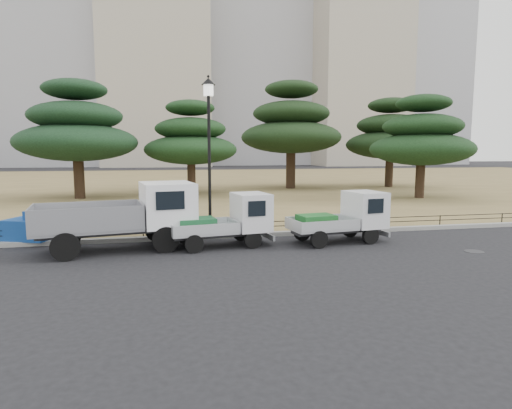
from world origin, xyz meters
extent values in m
plane|color=black|center=(0.00, 0.00, 0.00)|extent=(220.00, 220.00, 0.00)
cube|color=olive|center=(0.00, 30.60, 0.07)|extent=(120.00, 56.00, 0.15)
cube|color=gray|center=(0.00, 2.60, 0.08)|extent=(120.00, 0.25, 0.16)
cylinder|color=black|center=(-3.20, 0.68, 0.42)|extent=(0.86, 0.31, 0.84)
cylinder|color=black|center=(-3.51, 2.50, 0.42)|extent=(0.86, 0.31, 0.84)
cylinder|color=black|center=(-6.07, 0.19, 0.42)|extent=(0.86, 0.31, 0.84)
cylinder|color=black|center=(-6.39, 2.01, 0.42)|extent=(0.86, 0.31, 0.84)
cube|color=#2D2D30|center=(-4.75, 1.35, 0.64)|extent=(4.81, 1.78, 0.15)
cube|color=gray|center=(-5.58, 1.21, 1.13)|extent=(3.54, 2.37, 0.82)
cube|color=white|center=(-3.12, 1.63, 1.44)|extent=(1.95, 2.25, 1.44)
cylinder|color=black|center=(-0.37, 0.72, 0.29)|extent=(0.61, 0.24, 0.59)
cylinder|color=black|center=(-0.56, 2.00, 0.29)|extent=(0.61, 0.24, 0.59)
cylinder|color=black|center=(-2.32, 0.43, 0.29)|extent=(0.61, 0.24, 0.59)
cylinder|color=black|center=(-2.51, 1.71, 0.29)|extent=(0.61, 0.24, 0.59)
cube|color=#2D2D30|center=(-1.41, 1.22, 0.43)|extent=(3.25, 1.18, 0.14)
cube|color=silver|center=(-1.98, 1.13, 0.70)|extent=(2.36, 1.64, 0.39)
cube|color=silver|center=(-0.30, 1.38, 1.14)|extent=(1.30, 1.60, 1.27)
cube|color=#1C6234|center=(-2.20, 1.10, 0.80)|extent=(1.32, 1.04, 0.43)
cylinder|color=black|center=(3.75, 0.52, 0.30)|extent=(0.61, 0.24, 0.60)
cylinder|color=black|center=(3.57, 1.82, 0.30)|extent=(0.61, 0.24, 0.60)
cylinder|color=black|center=(1.78, 0.25, 0.30)|extent=(0.61, 0.24, 0.60)
cylinder|color=black|center=(1.60, 1.55, 0.30)|extent=(0.61, 0.24, 0.60)
cube|color=#2D2D30|center=(2.70, 1.04, 0.44)|extent=(3.28, 1.16, 0.14)
cube|color=#BBBDC3|center=(2.13, 0.96, 0.71)|extent=(2.37, 1.64, 0.40)
cube|color=silver|center=(3.82, 1.19, 1.14)|extent=(1.30, 1.61, 1.26)
cube|color=#1C6326|center=(1.91, 0.93, 0.80)|extent=(1.32, 1.04, 0.44)
cylinder|color=black|center=(-1.57, 2.90, 0.23)|extent=(0.43, 0.43, 0.16)
cylinder|color=black|center=(-1.57, 2.90, 2.75)|extent=(0.12, 0.12, 4.88)
cylinder|color=white|center=(-1.57, 2.90, 5.38)|extent=(0.39, 0.39, 0.39)
cone|color=black|center=(-1.57, 2.90, 5.70)|extent=(0.51, 0.51, 0.24)
cylinder|color=black|center=(0.00, 2.75, 0.35)|extent=(38.00, 0.03, 0.03)
cylinder|color=black|center=(0.00, 2.75, 0.53)|extent=(38.00, 0.03, 0.03)
cylinder|color=black|center=(0.00, 2.75, 0.35)|extent=(0.04, 0.04, 0.40)
cube|color=navy|center=(-7.82, 3.03, 0.51)|extent=(1.84, 1.61, 0.72)
cube|color=navy|center=(-7.51, 2.88, 1.02)|extent=(0.89, 0.83, 0.31)
cylinder|color=#2D2D30|center=(6.50, -1.20, 0.01)|extent=(0.60, 0.60, 0.01)
cylinder|color=black|center=(-8.71, 16.54, 1.63)|extent=(0.66, 0.66, 2.95)
ellipsoid|color=black|center=(-8.71, 16.54, 3.77)|extent=(7.58, 7.58, 2.43)
ellipsoid|color=black|center=(-8.71, 16.54, 5.43)|extent=(5.79, 5.79, 1.85)
ellipsoid|color=black|center=(-8.71, 16.54, 7.09)|extent=(4.00, 4.00, 1.28)
cylinder|color=black|center=(-1.42, 17.75, 1.44)|extent=(0.58, 0.58, 2.58)
ellipsoid|color=black|center=(-1.42, 17.75, 3.31)|extent=(6.50, 6.50, 2.08)
ellipsoid|color=black|center=(-1.42, 17.75, 4.76)|extent=(4.97, 4.97, 1.59)
ellipsoid|color=black|center=(-1.42, 17.75, 6.21)|extent=(3.43, 3.43, 1.10)
cylinder|color=black|center=(6.94, 21.28, 1.86)|extent=(0.77, 0.77, 3.42)
ellipsoid|color=black|center=(6.94, 21.28, 4.34)|extent=(8.24, 8.24, 2.64)
ellipsoid|color=black|center=(6.94, 21.28, 6.27)|extent=(6.29, 6.29, 2.01)
ellipsoid|color=black|center=(6.94, 21.28, 8.19)|extent=(4.34, 4.34, 1.39)
cylinder|color=black|center=(13.17, 12.37, 1.45)|extent=(0.59, 0.59, 2.61)
ellipsoid|color=black|center=(13.17, 12.37, 3.34)|extent=(6.61, 6.61, 2.12)
ellipsoid|color=black|center=(13.17, 12.37, 4.81)|extent=(5.05, 5.05, 1.62)
ellipsoid|color=black|center=(13.17, 12.37, 6.27)|extent=(3.49, 3.49, 1.12)
cylinder|color=black|center=(15.68, 20.94, 1.62)|extent=(0.66, 0.66, 2.95)
ellipsoid|color=black|center=(15.68, 20.94, 3.76)|extent=(7.52, 7.52, 2.41)
ellipsoid|color=black|center=(15.68, 20.94, 5.42)|extent=(5.74, 5.74, 1.84)
ellipsoid|color=black|center=(15.68, 20.94, 7.07)|extent=(3.97, 3.97, 1.27)
cube|color=#AAA08C|center=(-5.00, 85.00, 27.50)|extent=(22.00, 20.00, 55.00)
cube|color=#A0A0A5|center=(18.00, 95.00, 40.00)|extent=(26.00, 24.00, 80.00)
cube|color=#AAA08C|center=(40.00, 82.00, 24.00)|extent=(20.00, 18.00, 48.00)
cube|color=#A0A0A5|center=(58.00, 90.00, 35.00)|extent=(24.00, 20.00, 70.00)
cylinder|color=#D83F33|center=(72.00, 85.00, 30.00)|extent=(1.80, 1.80, 60.00)
camera|label=1|loc=(-3.10, -12.92, 3.20)|focal=30.00mm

